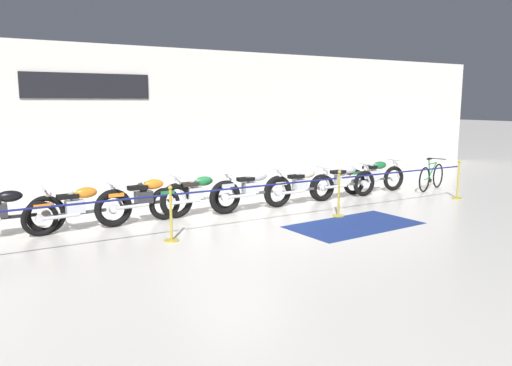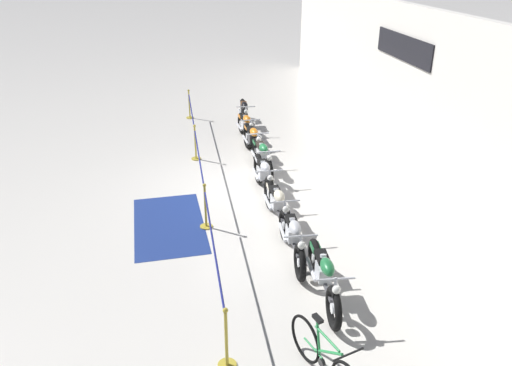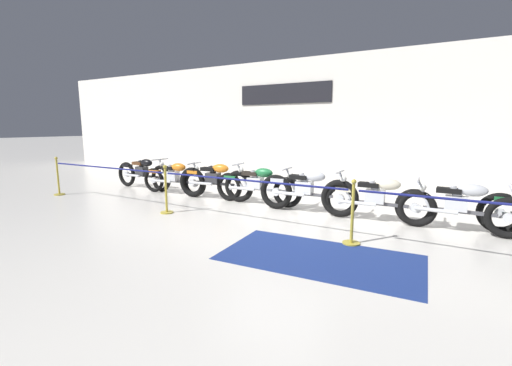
# 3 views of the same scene
# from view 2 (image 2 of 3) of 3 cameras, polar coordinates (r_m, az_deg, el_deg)

# --- Properties ---
(ground_plane) EXTENTS (120.00, 120.00, 0.00)m
(ground_plane) POSITION_cam_2_polar(r_m,az_deg,el_deg) (12.92, -1.58, -0.32)
(ground_plane) COLOR silver
(back_wall) EXTENTS (28.00, 0.29, 4.20)m
(back_wall) POSITION_cam_2_polar(r_m,az_deg,el_deg) (13.80, 20.16, 9.13)
(back_wall) COLOR silver
(back_wall) RESTS_ON ground
(motorcycle_black_0) EXTENTS (2.35, 0.62, 0.96)m
(motorcycle_black_0) POSITION_cam_2_polar(r_m,az_deg,el_deg) (17.24, -1.36, 7.97)
(motorcycle_black_0) COLOR black
(motorcycle_black_0) RESTS_ON ground
(motorcycle_orange_1) EXTENTS (2.13, 0.62, 0.92)m
(motorcycle_orange_1) POSITION_cam_2_polar(r_m,az_deg,el_deg) (15.93, -1.19, 6.48)
(motorcycle_orange_1) COLOR black
(motorcycle_orange_1) RESTS_ON ground
(motorcycle_orange_2) EXTENTS (2.23, 0.62, 0.98)m
(motorcycle_orange_2) POSITION_cam_2_polar(r_m,az_deg,el_deg) (14.61, -0.39, 4.79)
(motorcycle_orange_2) COLOR black
(motorcycle_orange_2) RESTS_ON ground
(motorcycle_green_3) EXTENTS (2.30, 0.62, 0.94)m
(motorcycle_green_3) POSITION_cam_2_polar(r_m,az_deg,el_deg) (13.50, 0.69, 2.97)
(motorcycle_green_3) COLOR black
(motorcycle_green_3) RESTS_ON ground
(motorcycle_silver_4) EXTENTS (2.26, 0.62, 0.97)m
(motorcycle_silver_4) POSITION_cam_2_polar(r_m,az_deg,el_deg) (12.25, 0.88, 0.67)
(motorcycle_silver_4) COLOR black
(motorcycle_silver_4) RESTS_ON ground
(motorcycle_cream_5) EXTENTS (2.13, 0.62, 0.92)m
(motorcycle_cream_5) POSITION_cam_2_polar(r_m,az_deg,el_deg) (10.96, 2.43, -2.56)
(motorcycle_cream_5) COLOR black
(motorcycle_cream_5) RESTS_ON ground
(motorcycle_silver_6) EXTENTS (2.16, 0.62, 0.93)m
(motorcycle_silver_6) POSITION_cam_2_polar(r_m,az_deg,el_deg) (9.78, 4.23, -6.24)
(motorcycle_silver_6) COLOR black
(motorcycle_silver_6) RESTS_ON ground
(motorcycle_green_7) EXTENTS (2.17, 0.62, 0.94)m
(motorcycle_green_7) POSITION_cam_2_polar(r_m,az_deg,el_deg) (8.75, 7.74, -10.56)
(motorcycle_green_7) COLOR black
(motorcycle_green_7) RESTS_ON ground
(bicycle) EXTENTS (1.67, 0.67, 0.97)m
(bicycle) POSITION_cam_2_polar(r_m,az_deg,el_deg) (7.37, 7.92, -19.43)
(bicycle) COLOR black
(bicycle) RESTS_ON ground
(stanchion_far_left) EXTENTS (12.20, 0.28, 1.05)m
(stanchion_far_left) POSITION_cam_2_polar(r_m,az_deg,el_deg) (13.89, -6.87, 4.72)
(stanchion_far_left) COLOR gold
(stanchion_far_left) RESTS_ON ground
(stanchion_mid_left) EXTENTS (0.28, 0.28, 1.05)m
(stanchion_mid_left) POSITION_cam_2_polar(r_m,az_deg,el_deg) (14.58, -6.92, 4.05)
(stanchion_mid_left) COLOR gold
(stanchion_mid_left) RESTS_ON ground
(stanchion_mid_right) EXTENTS (0.28, 0.28, 1.05)m
(stanchion_mid_right) POSITION_cam_2_polar(r_m,az_deg,el_deg) (10.92, -5.77, -3.38)
(stanchion_mid_right) COLOR gold
(stanchion_mid_right) RESTS_ON ground
(stanchion_far_right) EXTENTS (0.28, 0.28, 1.05)m
(stanchion_far_right) POSITION_cam_2_polar(r_m,az_deg,el_deg) (7.55, -3.39, -18.20)
(stanchion_far_right) COLOR gold
(stanchion_far_right) RESTS_ON ground
(floor_banner) EXTENTS (2.89, 1.68, 0.01)m
(floor_banner) POSITION_cam_2_polar(r_m,az_deg,el_deg) (11.29, -9.91, -4.66)
(floor_banner) COLOR navy
(floor_banner) RESTS_ON ground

